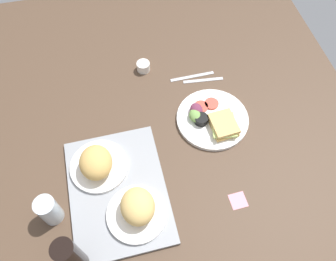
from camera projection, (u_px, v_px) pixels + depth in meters
ground_plane at (177, 141)px, 130.37cm from camera, size 190.00×150.00×3.00cm
serving_tray at (118, 191)px, 117.53cm from camera, size 45.55×33.75×1.60cm
bread_plate_near at (137, 209)px, 109.12cm from camera, size 20.01×20.01×10.13cm
bread_plate_far at (97, 164)px, 117.31cm from camera, size 20.70×20.70×10.28cm
plate_with_salad at (212, 119)px, 131.60cm from camera, size 28.06×28.06×5.40cm
drinking_glass at (49, 210)px, 108.60cm from camera, size 6.73×6.73×12.09cm
soda_bottle at (72, 257)px, 96.56cm from camera, size 6.40×6.40×21.94cm
espresso_cup at (143, 66)px, 145.09cm from camera, size 5.60×5.60×4.00cm
fork at (203, 80)px, 143.50cm from camera, size 3.04×17.06×0.50cm
knife at (192, 76)px, 144.54cm from camera, size 1.73×19.02×0.50cm
sticky_note at (238, 201)px, 116.47cm from camera, size 5.83×5.83×0.12cm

